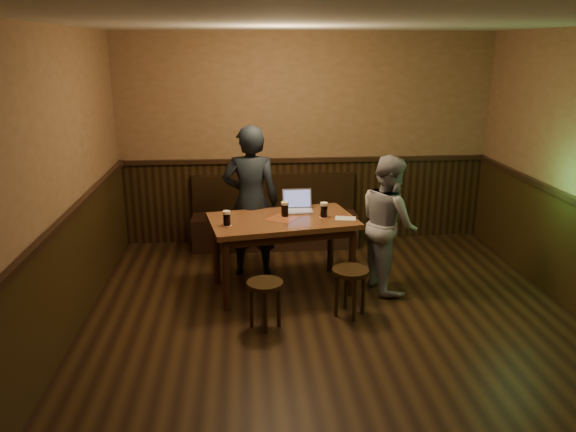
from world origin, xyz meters
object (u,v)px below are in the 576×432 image
Objects in this scene: pint_mid at (285,209)px; laptop at (298,205)px; person_suit at (251,201)px; person_grey at (389,223)px; stool_right at (350,279)px; pub_table at (282,228)px; pint_left at (227,218)px; bench at (275,223)px; pint_right at (324,210)px; stool_left at (265,291)px.

pint_mid is 0.49× the size of laptop.
person_suit is 1.59m from person_grey.
pint_mid is (-0.60, 0.76, 0.51)m from stool_right.
pint_left reaches higher than pub_table.
bench is 1.64m from pint_right.
stool_left is at bearing 98.67° from person_suit.
laptop is at bearing 45.26° from pub_table.
pub_table is 9.98× the size of pint_right.
pub_table is 0.62m from person_suit.
stool_right reaches higher than stool_left.
pint_right is at bearing -9.81° from pub_table.
pint_right is at bearing -8.63° from pint_mid.
person_grey is at bearing -12.40° from pub_table.
person_suit reaches higher than person_grey.
person_grey is (1.75, 0.16, -0.15)m from pint_left.
stool_left is 1.38× the size of laptop.
stool_right is 1.09m from pint_mid.
pub_table is 3.56× the size of stool_left.
stool_right is at bearing 133.58° from person_suit.
pint_left is (-1.22, 0.48, 0.51)m from stool_right.
laptop is (-0.26, 0.28, -0.02)m from pint_right.
stool_left is 0.26× the size of person_suit.
pint_left is (-0.59, -0.21, 0.19)m from pub_table.
person_suit reaches higher than stool_right.
pint_mid is 0.11× the size of person_grey.
pint_left is at bearing -156.36° from pint_mid.
laptop is 0.23× the size of person_grey.
laptop is at bearing 61.33° from person_grey.
person_grey is at bearing -20.39° from laptop.
stool_right is 0.28× the size of person_suit.
bench is 1.17m from person_suit.
pub_table is 0.99m from stool_right.
person_suit reaches higher than pint_right.
pint_right is (0.45, 0.00, 0.19)m from pub_table.
person_grey reaches higher than pub_table.
stool_right is at bearing -67.69° from laptop.
person_suit reaches higher than laptop.
pint_left is at bearing -109.55° from bench.
stool_right is 1.60m from person_suit.
pint_right is (0.45, -1.45, 0.60)m from bench.
pint_mid is 0.27m from laptop.
pint_mid is at bearing 74.27° from stool_left.
person_suit is at bearing 60.21° from person_grey.
person_grey reaches higher than stool_right.
pint_mid is 1.14m from person_grey.
person_suit is at bearing 113.50° from pub_table.
pint_left is 1.77m from person_grey.
person_grey is at bearing -3.78° from pint_right.
stool_left is at bearing -95.67° from bench.
pint_mid is at bearing -128.62° from laptop.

